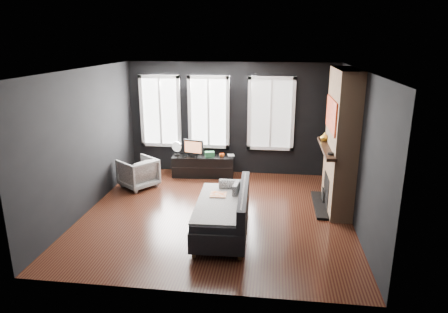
# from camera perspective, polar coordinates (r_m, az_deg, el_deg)

# --- Properties ---
(floor) EXTENTS (5.00, 5.00, 0.00)m
(floor) POSITION_cam_1_polar(r_m,az_deg,el_deg) (7.73, -1.03, -8.09)
(floor) COLOR black
(floor) RESTS_ON ground
(ceiling) EXTENTS (5.00, 5.00, 0.00)m
(ceiling) POSITION_cam_1_polar(r_m,az_deg,el_deg) (7.05, -1.14, 12.30)
(ceiling) COLOR white
(ceiling) RESTS_ON ground
(wall_back) EXTENTS (5.00, 0.02, 2.70)m
(wall_back) POSITION_cam_1_polar(r_m,az_deg,el_deg) (9.69, 1.06, 5.40)
(wall_back) COLOR black
(wall_back) RESTS_ON ground
(wall_left) EXTENTS (0.02, 5.00, 2.70)m
(wall_left) POSITION_cam_1_polar(r_m,az_deg,el_deg) (8.01, -19.07, 2.12)
(wall_left) COLOR black
(wall_left) RESTS_ON ground
(wall_right) EXTENTS (0.02, 5.00, 2.70)m
(wall_right) POSITION_cam_1_polar(r_m,az_deg,el_deg) (7.35, 18.59, 0.91)
(wall_right) COLOR black
(wall_right) RESTS_ON ground
(windows) EXTENTS (4.00, 0.16, 1.76)m
(windows) POSITION_cam_1_polar(r_m,az_deg,el_deg) (9.56, -1.67, 11.48)
(windows) COLOR white
(windows) RESTS_ON wall_back
(fireplace) EXTENTS (0.70, 1.62, 2.70)m
(fireplace) POSITION_cam_1_polar(r_m,az_deg,el_deg) (7.88, 16.37, 2.13)
(fireplace) COLOR #93724C
(fireplace) RESTS_ON floor
(sofa) EXTENTS (1.02, 1.94, 0.82)m
(sofa) POSITION_cam_1_polar(r_m,az_deg,el_deg) (6.84, -0.27, -7.71)
(sofa) COLOR #242426
(sofa) RESTS_ON floor
(stripe_pillow) EXTENTS (0.11, 0.34, 0.33)m
(stripe_pillow) POSITION_cam_1_polar(r_m,az_deg,el_deg) (7.13, 1.73, -5.12)
(stripe_pillow) COLOR gray
(stripe_pillow) RESTS_ON sofa
(armchair) EXTENTS (0.96, 0.97, 0.73)m
(armchair) POSITION_cam_1_polar(r_m,az_deg,el_deg) (9.12, -12.17, -2.09)
(armchair) COLOR white
(armchair) RESTS_ON floor
(media_console) EXTENTS (1.49, 0.56, 0.50)m
(media_console) POSITION_cam_1_polar(r_m,az_deg,el_deg) (9.67, -3.00, -1.37)
(media_console) COLOR black
(media_console) RESTS_ON floor
(monitor) EXTENTS (0.52, 0.23, 0.45)m
(monitor) POSITION_cam_1_polar(r_m,az_deg,el_deg) (9.55, -4.38, 1.37)
(monitor) COLOR black
(monitor) RESTS_ON media_console
(desk_fan) EXTENTS (0.31, 0.31, 0.35)m
(desk_fan) POSITION_cam_1_polar(r_m,az_deg,el_deg) (9.66, -6.74, 1.18)
(desk_fan) COLOR #A0A0A0
(desk_fan) RESTS_ON media_console
(mug) EXTENTS (0.13, 0.12, 0.12)m
(mug) POSITION_cam_1_polar(r_m,az_deg,el_deg) (9.49, -0.32, 0.27)
(mug) COLOR #D25114
(mug) RESTS_ON media_console
(book) EXTENTS (0.15, 0.05, 0.21)m
(book) POSITION_cam_1_polar(r_m,az_deg,el_deg) (9.59, 0.55, 0.73)
(book) COLOR tan
(book) RESTS_ON media_console
(storage_box) EXTENTS (0.26, 0.20, 0.12)m
(storage_box) POSITION_cam_1_polar(r_m,az_deg,el_deg) (9.53, -2.06, 0.35)
(storage_box) COLOR #28663B
(storage_box) RESTS_ON media_console
(mantel_vase) EXTENTS (0.23, 0.23, 0.17)m
(mantel_vase) POSITION_cam_1_polar(r_m,az_deg,el_deg) (8.29, 14.19, 2.74)
(mantel_vase) COLOR gold
(mantel_vase) RESTS_ON fireplace
(mantel_clock) EXTENTS (0.14, 0.14, 0.04)m
(mantel_clock) POSITION_cam_1_polar(r_m,az_deg,el_deg) (7.35, 15.01, 0.39)
(mantel_clock) COLOR black
(mantel_clock) RESTS_ON fireplace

